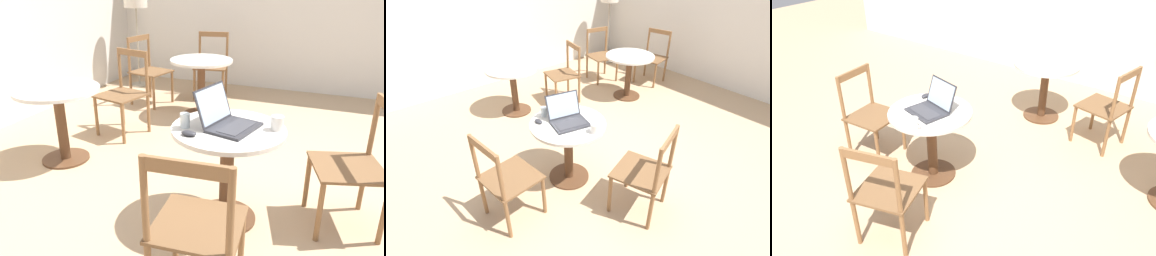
# 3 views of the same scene
# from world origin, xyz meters

# --- Properties ---
(ground_plane) EXTENTS (16.00, 16.00, 0.00)m
(ground_plane) POSITION_xyz_m (0.00, 0.00, 0.00)
(ground_plane) COLOR tan
(wall_back) EXTENTS (9.40, 0.06, 2.70)m
(wall_back) POSITION_xyz_m (0.00, 3.23, 1.35)
(wall_back) COLOR silver
(wall_back) RESTS_ON ground_plane
(wall_side) EXTENTS (0.06, 9.40, 2.70)m
(wall_side) POSITION_xyz_m (3.23, 0.00, 1.35)
(wall_side) COLOR silver
(wall_side) RESTS_ON ground_plane
(cafe_table_near) EXTENTS (0.76, 0.76, 0.71)m
(cafe_table_near) POSITION_xyz_m (-0.35, 0.28, 0.52)
(cafe_table_near) COLOR #51331E
(cafe_table_near) RESTS_ON ground_plane
(cafe_table_mid) EXTENTS (0.76, 0.76, 0.71)m
(cafe_table_mid) POSITION_xyz_m (1.66, 1.24, 0.52)
(cafe_table_mid) COLOR #51331E
(cafe_table_mid) RESTS_ON ground_plane
(cafe_table_far) EXTENTS (0.76, 0.76, 0.71)m
(cafe_table_far) POSITION_xyz_m (-0.03, 1.98, 0.52)
(cafe_table_far) COLOR #51331E
(cafe_table_far) RESTS_ON ground_plane
(chair_near_front) EXTENTS (0.56, 0.56, 0.91)m
(chair_near_front) POSITION_xyz_m (-0.10, -0.53, 0.45)
(chair_near_front) COLOR brown
(chair_near_front) RESTS_ON ground_plane
(chair_near_left) EXTENTS (0.49, 0.49, 0.91)m
(chair_near_left) POSITION_xyz_m (-1.11, 0.20, 0.45)
(chair_near_left) COLOR brown
(chair_near_left) RESTS_ON ground_plane
(chair_mid_back) EXTENTS (0.53, 0.53, 0.91)m
(chair_mid_back) POSITION_xyz_m (1.83, 2.07, 0.45)
(chair_mid_back) COLOR brown
(chair_mid_back) RESTS_ON ground_plane
(chair_mid_right) EXTENTS (0.53, 0.53, 0.91)m
(chair_mid_right) POSITION_xyz_m (2.47, 1.39, 0.45)
(chair_mid_right) COLOR brown
(chair_mid_right) RESTS_ON ground_plane
(chair_far_right) EXTENTS (0.54, 0.54, 0.91)m
(chair_far_right) POSITION_xyz_m (0.79, 1.80, 0.45)
(chair_far_right) COLOR brown
(chair_far_right) RESTS_ON ground_plane
(laptop) EXTENTS (0.42, 0.41, 0.26)m
(laptop) POSITION_xyz_m (-0.34, 0.29, 0.76)
(laptop) COLOR #2D2D33
(laptop) RESTS_ON cafe_table_near
(mouse) EXTENTS (0.06, 0.10, 0.03)m
(mouse) POSITION_xyz_m (-0.57, 0.46, 0.72)
(mouse) COLOR #2D2D33
(mouse) RESTS_ON cafe_table_near
(mug) EXTENTS (0.12, 0.08, 0.09)m
(mug) POSITION_xyz_m (-0.27, -0.03, 0.75)
(mug) COLOR silver
(mug) RESTS_ON cafe_table_near
(drinking_glass) EXTENTS (0.07, 0.07, 0.10)m
(drinking_glass) POSITION_xyz_m (-0.45, 0.54, 0.75)
(drinking_glass) COLOR silver
(drinking_glass) RESTS_ON cafe_table_near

